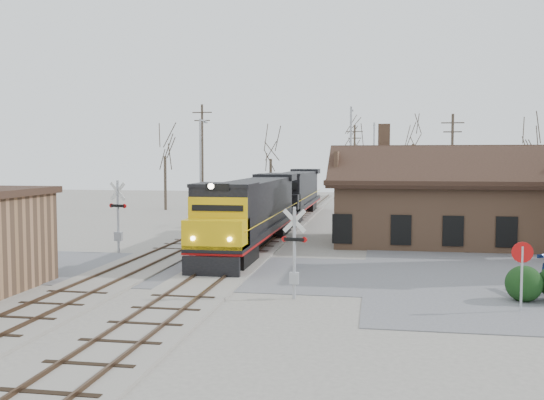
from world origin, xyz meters
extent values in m
plane|color=#9F9A8F|center=(0.00, 0.00, 0.00)|extent=(140.00, 140.00, 0.00)
cube|color=#5B5B60|center=(0.00, 0.00, 0.01)|extent=(60.00, 9.00, 0.03)
cube|color=#9F9A8F|center=(0.00, 15.00, 0.06)|extent=(3.40, 90.00, 0.12)
cube|color=#473323|center=(-0.72, 15.00, 0.17)|extent=(0.08, 90.00, 0.14)
cube|color=#473323|center=(0.72, 15.00, 0.17)|extent=(0.08, 90.00, 0.14)
cube|color=#9F9A8F|center=(-4.50, 15.00, 0.06)|extent=(3.40, 90.00, 0.12)
cube|color=#473323|center=(-5.22, 15.00, 0.17)|extent=(0.08, 90.00, 0.14)
cube|color=#473323|center=(-3.78, 15.00, 0.17)|extent=(0.08, 90.00, 0.14)
cube|color=#90664A|center=(12.00, 12.00, 2.00)|extent=(14.00, 8.00, 4.00)
cube|color=black|center=(12.00, 12.00, 4.10)|extent=(15.20, 9.20, 0.30)
cube|color=black|center=(12.00, 9.70, 5.10)|extent=(15.00, 4.71, 2.66)
cube|color=black|center=(12.00, 14.30, 5.10)|extent=(15.00, 4.71, 2.66)
cube|color=#90664A|center=(8.00, 13.50, 6.80)|extent=(0.80, 0.80, 2.20)
cube|color=black|center=(0.00, 1.68, 0.54)|extent=(2.44, 3.90, 0.98)
cube|color=black|center=(0.00, 14.37, 0.54)|extent=(2.44, 3.90, 0.98)
cube|color=black|center=(0.00, 8.03, 1.32)|extent=(2.93, 19.51, 0.34)
cube|color=#970B0B|center=(0.00, 8.03, 1.10)|extent=(2.95, 19.51, 0.12)
cube|color=black|center=(0.00, 9.24, 2.83)|extent=(2.54, 14.14, 2.73)
cube|color=black|center=(0.00, 0.81, 2.83)|extent=(2.93, 2.73, 2.73)
cube|color=#E2B40B|center=(0.00, -0.85, 2.00)|extent=(2.93, 1.76, 1.37)
cube|color=black|center=(0.00, -1.83, 0.54)|extent=(2.73, 0.25, 0.98)
cylinder|color=#FFF2CC|center=(0.00, -1.75, 4.29)|extent=(0.27, 0.10, 0.27)
cube|color=black|center=(0.00, 21.69, 0.54)|extent=(2.44, 3.90, 0.98)
cube|color=black|center=(0.00, 34.37, 0.54)|extent=(2.44, 3.90, 0.98)
cube|color=black|center=(0.00, 28.03, 1.32)|extent=(2.93, 19.51, 0.34)
cube|color=#970B0B|center=(0.00, 28.03, 1.10)|extent=(2.95, 19.51, 0.12)
cube|color=black|center=(0.00, 29.25, 2.83)|extent=(2.54, 14.14, 2.73)
cube|color=black|center=(0.00, 20.81, 2.83)|extent=(2.93, 2.73, 2.73)
cube|color=black|center=(0.00, 19.16, 2.00)|extent=(2.93, 1.76, 1.37)
cube|color=black|center=(0.00, 18.18, 0.54)|extent=(2.73, 0.25, 0.98)
cylinder|color=#A5A8AD|center=(4.33, -5.11, 1.83)|extent=(0.13, 0.13, 3.66)
cube|color=silver|center=(4.33, -5.11, 3.11)|extent=(0.95, 0.17, 0.96)
cube|color=silver|center=(4.33, -5.11, 3.11)|extent=(0.95, 0.17, 0.96)
cube|color=black|center=(4.33, -5.11, 2.38)|extent=(0.84, 0.26, 0.14)
cylinder|color=#B20C0C|center=(3.92, -5.06, 2.38)|extent=(0.23, 0.11, 0.22)
cylinder|color=#B20C0C|center=(4.74, -5.17, 2.38)|extent=(0.23, 0.11, 0.22)
cube|color=#A5A8AD|center=(4.33, -5.11, 0.82)|extent=(0.37, 0.27, 0.46)
cylinder|color=#A5A8AD|center=(-7.48, 4.77, 2.14)|extent=(0.15, 0.15, 4.27)
cube|color=silver|center=(-7.48, 4.77, 3.63)|extent=(1.09, 0.33, 1.12)
cube|color=silver|center=(-7.48, 4.77, 3.63)|extent=(1.09, 0.33, 1.12)
cube|color=black|center=(-7.48, 4.77, 2.78)|extent=(0.97, 0.39, 0.16)
cylinder|color=#B20C0C|center=(-7.01, 4.65, 2.78)|extent=(0.27, 0.14, 0.26)
cylinder|color=#B20C0C|center=(-7.94, 4.89, 2.78)|extent=(0.27, 0.14, 0.26)
cube|color=#A5A8AD|center=(-7.48, 4.77, 0.96)|extent=(0.43, 0.32, 0.53)
cylinder|color=#A5A8AD|center=(12.74, -5.80, 1.20)|extent=(0.09, 0.09, 2.41)
cylinder|color=#B20C0C|center=(12.74, -5.80, 2.19)|extent=(0.77, 0.07, 0.77)
sphere|color=black|center=(13.21, -4.12, 0.71)|extent=(1.41, 1.41, 1.41)
cylinder|color=#A5A8AD|center=(-6.98, 20.16, 4.41)|extent=(0.18, 0.18, 8.82)
cylinder|color=#A5A8AD|center=(-6.98, 21.06, 8.72)|extent=(0.12, 1.80, 0.12)
cube|color=#A5A8AD|center=(-6.98, 21.86, 8.62)|extent=(0.25, 0.50, 0.12)
cylinder|color=#A5A8AD|center=(5.41, 21.92, 4.90)|extent=(0.18, 0.18, 9.81)
cylinder|color=#A5A8AD|center=(5.41, 22.82, 9.71)|extent=(0.12, 1.80, 0.12)
cube|color=#A5A8AD|center=(5.41, 23.62, 9.61)|extent=(0.25, 0.50, 0.12)
cylinder|color=#A5A8AD|center=(7.25, 37.06, 4.68)|extent=(0.18, 0.18, 9.36)
cylinder|color=#A5A8AD|center=(7.25, 37.96, 9.26)|extent=(0.12, 1.80, 0.12)
cube|color=#A5A8AD|center=(7.25, 38.76, 9.16)|extent=(0.25, 0.50, 0.12)
cylinder|color=#382D23|center=(-9.69, 30.06, 5.46)|extent=(0.24, 0.24, 10.91)
cube|color=#382D23|center=(-9.69, 30.06, 10.11)|extent=(2.00, 0.10, 0.10)
cube|color=#382D23|center=(-9.69, 30.06, 9.31)|extent=(1.60, 0.10, 0.10)
cylinder|color=#382D23|center=(4.88, 46.33, 4.80)|extent=(0.24, 0.24, 9.59)
cube|color=#382D23|center=(4.88, 46.33, 8.79)|extent=(2.00, 0.10, 0.10)
cube|color=#382D23|center=(4.88, 46.33, 7.99)|extent=(1.60, 0.10, 0.10)
cylinder|color=#382D23|center=(14.18, 27.43, 4.75)|extent=(0.24, 0.24, 9.50)
cube|color=#382D23|center=(14.18, 27.43, 8.70)|extent=(2.00, 0.10, 0.10)
cube|color=#382D23|center=(14.18, 27.43, 7.90)|extent=(1.60, 0.10, 0.10)
cylinder|color=#382D23|center=(-14.78, 33.29, 2.89)|extent=(0.32, 0.32, 5.77)
cylinder|color=#382D23|center=(-4.21, 38.54, 2.74)|extent=(0.32, 0.32, 5.48)
cylinder|color=#382D23|center=(4.79, 49.14, 3.72)|extent=(0.32, 0.32, 7.44)
cylinder|color=#382D23|center=(11.77, 44.24, 3.62)|extent=(0.32, 0.32, 7.23)
cylinder|color=#382D23|center=(22.88, 35.92, 3.02)|extent=(0.32, 0.32, 6.04)
camera|label=1|loc=(7.48, -28.69, 5.60)|focal=40.00mm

